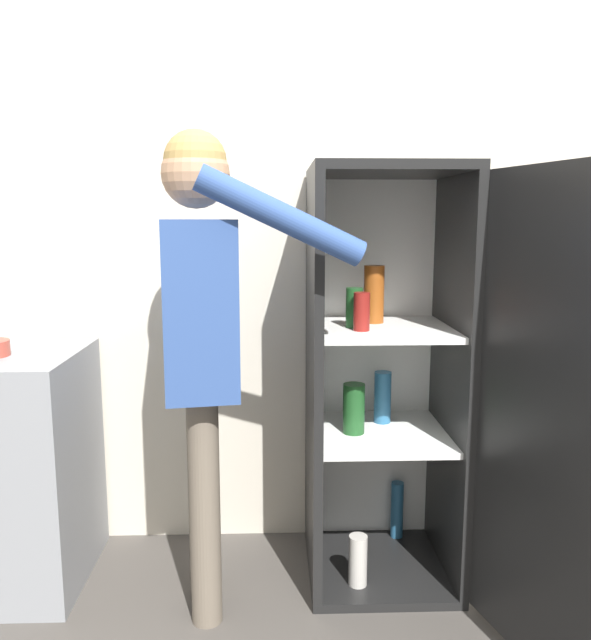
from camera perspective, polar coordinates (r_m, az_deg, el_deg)
name	(u,v)px	position (r m, az deg, el deg)	size (l,w,h in m)	color
wall_back	(322,260)	(2.76, 2.41, 5.54)	(7.00, 0.06, 2.55)	beige
refrigerator	(408,384)	(2.46, 10.27, -5.79)	(0.78, 1.16, 1.65)	black
person	(202,314)	(2.22, -8.57, 0.55)	(0.72, 0.57, 1.75)	#726656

